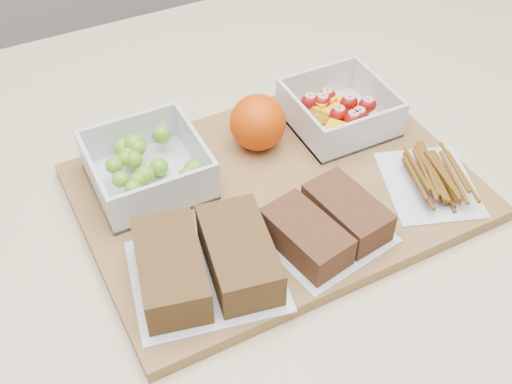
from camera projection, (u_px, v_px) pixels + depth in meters
cutting_board at (277, 192)px, 0.72m from camera, size 0.43×0.31×0.02m
grape_container at (148, 166)px, 0.70m from camera, size 0.12×0.12×0.05m
fruit_container at (339, 112)px, 0.78m from camera, size 0.11×0.11×0.05m
orange at (258, 123)px, 0.74m from camera, size 0.07×0.07×0.07m
sandwich_bag_left at (205, 262)px, 0.61m from camera, size 0.16×0.15×0.04m
sandwich_bag_center at (327, 225)px, 0.65m from camera, size 0.14×0.12×0.04m
pretzel_bag at (431, 177)px, 0.70m from camera, size 0.13×0.14×0.03m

